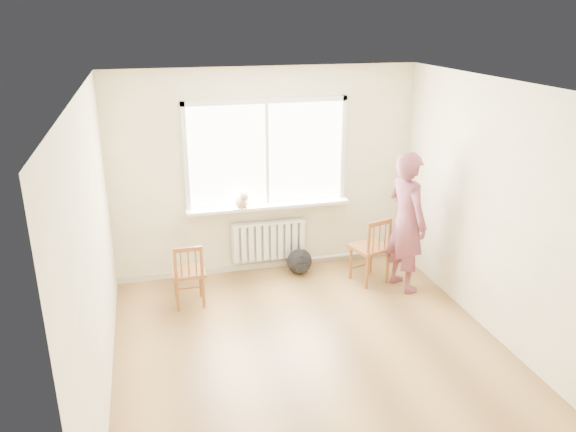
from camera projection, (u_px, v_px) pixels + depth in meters
floor at (316, 358)px, 5.71m from camera, size 4.50×4.50×0.00m
ceiling at (321, 89)px, 4.79m from camera, size 4.50×4.50×0.00m
back_wall at (266, 173)px, 7.30m from camera, size 4.00×0.01×2.70m
window at (267, 150)px, 7.17m from camera, size 2.12×0.05×1.42m
windowsill at (269, 206)px, 7.34m from camera, size 2.15×0.22×0.04m
radiator at (269, 240)px, 7.52m from camera, size 1.00×0.12×0.55m
heating_pipe at (354, 254)px, 7.97m from camera, size 1.40×0.04×0.04m
baseboard at (268, 265)px, 7.73m from camera, size 4.00×0.03×0.08m
chair_left at (189, 275)px, 6.61m from camera, size 0.40×0.38×0.80m
chair_right at (372, 250)px, 7.17m from camera, size 0.54×0.53×0.89m
person at (407, 222)px, 6.90m from camera, size 0.55×0.72×1.77m
cat at (241, 201)px, 7.13m from camera, size 0.21×0.40×0.27m
backpack at (299, 261)px, 7.51m from camera, size 0.40×0.34×0.34m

